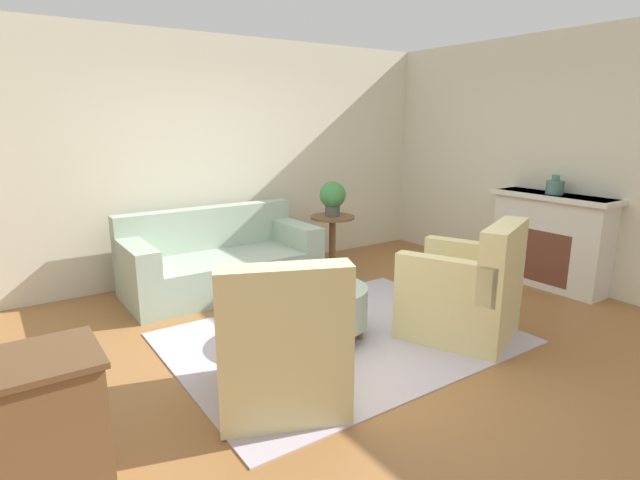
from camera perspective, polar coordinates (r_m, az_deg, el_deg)
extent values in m
plane|color=#996638|center=(4.41, 2.47, -11.18)|extent=(16.00, 16.00, 0.00)
cube|color=beige|center=(6.18, -11.44, 9.17)|extent=(8.83, 0.12, 2.80)
cube|color=beige|center=(6.33, 25.39, 8.24)|extent=(0.12, 9.93, 2.80)
cube|color=#BCB2C1|center=(4.41, 2.47, -11.12)|extent=(2.82, 2.12, 0.01)
cube|color=#9EB29E|center=(5.61, -11.04, -3.71)|extent=(2.06, 0.98, 0.41)
cube|color=#9EB29E|center=(5.85, -12.76, 1.38)|extent=(2.06, 0.20, 0.47)
cube|color=#9EB29E|center=(5.23, -20.31, -1.79)|extent=(0.24, 0.94, 0.26)
cube|color=#9EB29E|center=(5.91, -2.99, 0.76)|extent=(0.24, 0.94, 0.26)
cube|color=brown|center=(5.27, -8.94, -6.77)|extent=(1.86, 0.05, 0.06)
cube|color=beige|center=(3.49, -4.69, -14.08)|extent=(1.09, 1.12, 0.44)
cube|color=beige|center=(2.97, -4.07, -8.36)|extent=(0.82, 0.50, 0.58)
cube|color=beige|center=(3.40, 0.79, -7.79)|extent=(0.45, 0.83, 0.32)
cube|color=beige|center=(3.34, -10.63, -8.50)|extent=(0.45, 0.83, 0.32)
cube|color=brown|center=(3.94, -5.38, -13.78)|extent=(0.69, 0.33, 0.06)
cube|color=beige|center=(4.57, 15.52, -7.67)|extent=(1.09, 1.12, 0.44)
cube|color=beige|center=(4.34, 20.21, -2.09)|extent=(0.82, 0.50, 0.58)
cube|color=beige|center=(4.77, 16.80, -2.09)|extent=(0.45, 0.83, 0.32)
cube|color=beige|center=(4.15, 14.18, -4.22)|extent=(0.45, 0.83, 0.32)
cube|color=brown|center=(4.77, 10.63, -8.95)|extent=(0.69, 0.33, 0.06)
cylinder|color=#9EB29E|center=(4.33, 0.25, -7.46)|extent=(0.78, 0.78, 0.33)
cylinder|color=brown|center=(4.11, -0.61, -12.02)|extent=(0.05, 0.05, 0.12)
cylinder|color=brown|center=(4.37, 4.60, -10.48)|extent=(0.05, 0.05, 0.12)
cylinder|color=brown|center=(4.48, -4.00, -9.84)|extent=(0.05, 0.05, 0.12)
cylinder|color=brown|center=(4.71, 0.98, -8.58)|extent=(0.05, 0.05, 0.12)
cylinder|color=brown|center=(6.06, 1.43, 2.61)|extent=(0.54, 0.54, 0.03)
cylinder|color=brown|center=(6.14, 1.41, -0.63)|extent=(0.08, 0.08, 0.68)
cylinder|color=brown|center=(6.23, 1.39, -3.53)|extent=(0.30, 0.30, 0.03)
cube|color=silver|center=(6.16, 24.80, -0.06)|extent=(0.36, 1.25, 1.05)
cube|color=brown|center=(6.05, 23.82, -1.72)|extent=(0.02, 0.69, 0.58)
cube|color=silver|center=(6.06, 25.17, 4.53)|extent=(0.44, 1.35, 0.05)
cylinder|color=#477066|center=(6.04, 25.27, 5.47)|extent=(0.19, 0.19, 0.15)
cylinder|color=#477066|center=(6.03, 25.37, 6.45)|extent=(0.08, 0.08, 0.06)
cylinder|color=#4C4742|center=(6.05, 1.44, 3.34)|extent=(0.18, 0.18, 0.13)
sphere|color=#3D7F42|center=(6.02, 1.45, 5.19)|extent=(0.32, 0.32, 0.32)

